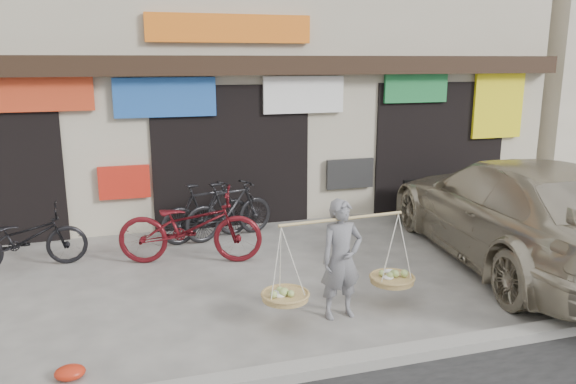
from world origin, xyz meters
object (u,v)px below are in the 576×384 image
object	(u,v)px
bike_1	(207,211)
bike_2	(190,226)
bike_3	(229,210)
suv	(517,211)
street_vendor	(341,264)
bike_0	(24,239)

from	to	relation	value
bike_1	bike_2	size ratio (longest dim) A/B	0.77
bike_3	suv	distance (m)	4.84
street_vendor	bike_3	world-z (taller)	street_vendor
bike_2	street_vendor	bearing A→B (deg)	-133.97
bike_1	bike_2	bearing A→B (deg)	140.86
bike_0	suv	distance (m)	7.68
street_vendor	bike_0	size ratio (longest dim) A/B	1.11
bike_2	suv	bearing A→B (deg)	-92.11
bike_2	bike_3	world-z (taller)	bike_2
street_vendor	bike_2	world-z (taller)	street_vendor
bike_3	bike_2	bearing A→B (deg)	124.59
bike_1	bike_2	distance (m)	1.15
bike_2	bike_3	bearing A→B (deg)	-23.55
bike_1	bike_2	xyz separation A→B (m)	(-0.42, -1.07, 0.07)
bike_2	suv	world-z (taller)	suv
bike_2	bike_1	bearing A→B (deg)	-7.28
bike_1	bike_3	xyz separation A→B (m)	(0.41, 0.00, 0.00)
bike_1	suv	distance (m)	5.19
bike_0	bike_3	distance (m)	3.37
street_vendor	bike_0	distance (m)	5.00
bike_0	suv	bearing A→B (deg)	-109.65
bike_3	suv	xyz separation A→B (m)	(4.11, -2.53, 0.31)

